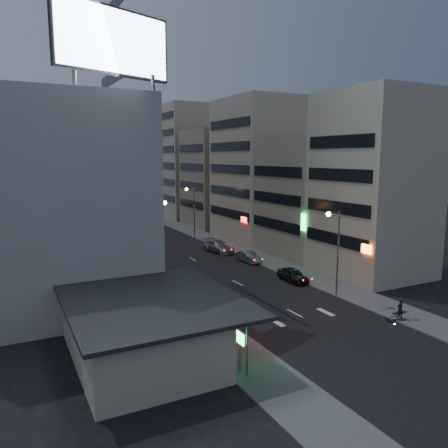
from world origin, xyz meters
TOP-DOWN VIEW (x-y plane):
  - ground at (0.00, 0.00)m, footprint 180.00×180.00m
  - sidewalk_left at (-8.00, 30.00)m, footprint 4.00×120.00m
  - sidewalk_right at (8.00, 30.00)m, footprint 4.00×120.00m
  - food_court at (-13.90, 2.00)m, footprint 11.00×13.00m
  - white_building at (-17.00, 20.00)m, footprint 14.00×24.00m
  - shophouse_near at (15.00, 10.50)m, footprint 10.00×11.00m
  - shophouse_mid at (15.50, 22.00)m, footprint 11.00×12.00m
  - shophouse_far at (15.00, 35.00)m, footprint 10.00×14.00m
  - far_left_a at (-15.50, 45.00)m, footprint 11.00×10.00m
  - far_left_b at (-16.00, 58.00)m, footprint 12.00×10.00m
  - far_right_a at (15.50, 50.00)m, footprint 11.00×12.00m
  - far_right_b at (16.00, 64.00)m, footprint 12.00×12.00m
  - billboard at (-12.99, 9.97)m, footprint 9.52×3.75m
  - street_lamp_right_near at (5.90, 6.00)m, footprint 1.60×0.44m
  - street_lamp_left at (-5.90, 22.00)m, footprint 1.60×0.44m
  - street_lamp_right_far at (5.90, 40.00)m, footprint 1.60×0.44m
  - parked_car_right_near at (5.49, 11.82)m, footprint 1.77×4.22m
  - parked_car_right_mid at (5.60, 21.36)m, footprint 1.68×4.21m
  - parked_car_left at (-5.60, 31.55)m, footprint 2.86×5.75m
  - parked_car_right_far at (4.83, 28.28)m, footprint 3.01×5.84m
  - road_car_blue at (-4.24, 7.33)m, footprint 2.05×4.46m
  - road_car_silver at (-5.00, 13.03)m, footprint 2.67×6.00m
  - person at (6.72, -1.06)m, footprint 0.59×0.41m
  - scooter_black_a at (6.94, -1.18)m, footprint 0.86×1.97m
  - scooter_silver_a at (7.98, -1.77)m, footprint 1.16×1.71m
  - scooter_blue at (7.15, -0.41)m, footprint 0.63×1.65m
  - scooter_black_b at (8.36, 0.14)m, footprint 0.94×2.10m
  - scooter_silver_b at (8.29, 1.17)m, footprint 0.94×1.89m

SIDE VIEW (x-z plane):
  - ground at x=0.00m, z-range 0.00..0.00m
  - sidewalk_left at x=-8.00m, z-range 0.00..0.12m
  - sidewalk_right at x=8.00m, z-range 0.00..0.12m
  - scooter_blue at x=7.15m, z-range 0.12..1.11m
  - scooter_silver_a at x=7.98m, z-range 0.12..1.12m
  - scooter_silver_b at x=8.29m, z-range 0.12..1.22m
  - parked_car_right_mid at x=5.60m, z-range 0.00..1.36m
  - scooter_black_a at x=6.94m, z-range 0.12..1.28m
  - road_car_blue at x=-4.24m, z-range 0.00..1.42m
  - parked_car_right_near at x=5.49m, z-range 0.00..1.42m
  - scooter_black_b at x=8.36m, z-range 0.12..1.36m
  - parked_car_left at x=-5.60m, z-range 0.00..1.57m
  - parked_car_right_far at x=4.83m, z-range 0.00..1.62m
  - road_car_silver at x=-5.00m, z-range 0.00..1.71m
  - person at x=6.72m, z-range 0.12..1.68m
  - food_court at x=-13.90m, z-range 0.05..3.92m
  - street_lamp_right_near at x=5.90m, z-range 1.35..9.37m
  - street_lamp_left at x=-5.90m, z-range 1.35..9.37m
  - street_lamp_right_far at x=5.90m, z-range 1.35..9.37m
  - far_left_b at x=-16.00m, z-range 0.00..15.00m
  - shophouse_mid at x=15.50m, z-range 0.00..16.00m
  - white_building at x=-17.00m, z-range 0.00..18.00m
  - far_right_a at x=15.50m, z-range 0.00..18.00m
  - shophouse_near at x=15.00m, z-range 0.00..20.00m
  - far_left_a at x=-15.50m, z-range 0.00..20.00m
  - shophouse_far at x=15.00m, z-range 0.00..22.00m
  - far_right_b at x=16.00m, z-range 0.00..24.00m
  - billboard at x=-12.99m, z-range 18.56..24.76m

